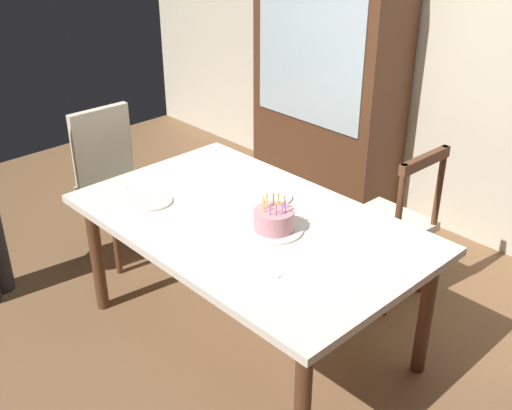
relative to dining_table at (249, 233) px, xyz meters
The scene contains 12 objects.
ground 0.65m from the dining_table, ahead, with size 6.40×6.40×0.00m, color brown.
back_wall 1.96m from the dining_table, 90.00° to the left, with size 6.40×0.10×2.60m, color beige.
dining_table is the anchor object (origin of this frame).
birthday_cake 0.21m from the dining_table, ahead, with size 0.28×0.28×0.18m.
plate_near_celebrant 0.55m from the dining_table, 153.35° to the right, with size 0.22×0.22×0.01m, color silver.
plate_far_side 0.27m from the dining_table, 109.92° to the left, with size 0.22×0.22×0.01m, color silver.
fork_near_celebrant 0.70m from the dining_table, 158.19° to the right, with size 0.18×0.02×0.01m, color silver.
fork_far_side 0.34m from the dining_table, 137.64° to the left, with size 0.18×0.02×0.01m, color silver.
fork_near_guest 0.45m from the dining_table, 33.48° to the right, with size 0.18×0.02×0.01m, color silver.
chair_spindle_back 0.92m from the dining_table, 73.39° to the left, with size 0.45×0.45×0.95m.
chair_upholstered 1.27m from the dining_table, behind, with size 0.46×0.46×0.95m.
china_cabinet 1.79m from the dining_table, 118.22° to the left, with size 1.10×0.45×1.90m.
Camera 1 is at (1.97, -1.83, 2.23)m, focal length 43.89 mm.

